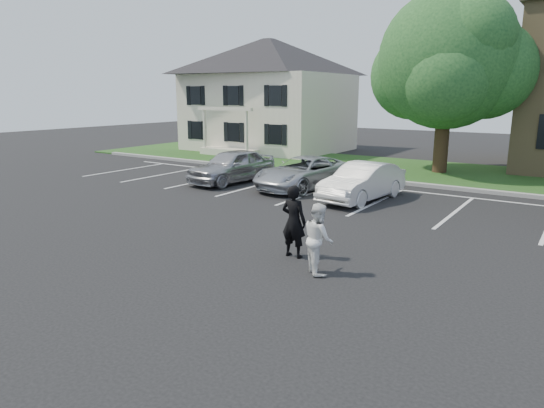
# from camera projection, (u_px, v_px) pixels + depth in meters

# --- Properties ---
(ground_plane) EXTENTS (90.00, 90.00, 0.00)m
(ground_plane) POSITION_uv_depth(u_px,v_px,m) (249.00, 263.00, 11.46)
(ground_plane) COLOR black
(ground_plane) RESTS_ON ground
(curb) EXTENTS (40.00, 0.30, 0.15)m
(curb) POSITION_uv_depth(u_px,v_px,m) (412.00, 184.00, 21.16)
(curb) COLOR gray
(curb) RESTS_ON ground
(grass_strip) EXTENTS (44.00, 8.00, 0.08)m
(grass_strip) POSITION_uv_depth(u_px,v_px,m) (437.00, 173.00, 24.41)
(grass_strip) COLOR #184615
(grass_strip) RESTS_ON ground
(stall_lines) EXTENTS (34.00, 5.36, 0.01)m
(stall_lines) POSITION_uv_depth(u_px,v_px,m) (423.00, 202.00, 17.95)
(stall_lines) COLOR silver
(stall_lines) RESTS_ON ground
(house) EXTENTS (10.30, 9.22, 7.60)m
(house) POSITION_uv_depth(u_px,v_px,m) (269.00, 95.00, 33.84)
(house) COLOR beige
(house) RESTS_ON ground
(tree) EXTENTS (7.80, 7.20, 8.80)m
(tree) POSITION_uv_depth(u_px,v_px,m) (450.00, 63.00, 23.24)
(tree) COLOR black
(tree) RESTS_ON ground
(man_black_suit) EXTENTS (0.65, 0.43, 1.79)m
(man_black_suit) POSITION_uv_depth(u_px,v_px,m) (294.00, 221.00, 11.73)
(man_black_suit) COLOR black
(man_black_suit) RESTS_ON ground
(man_white_shirt) EXTENTS (0.97, 0.97, 1.59)m
(man_white_shirt) POSITION_uv_depth(u_px,v_px,m) (319.00, 238.00, 10.70)
(man_white_shirt) COLOR white
(man_white_shirt) RESTS_ON ground
(car_silver_west) EXTENTS (2.27, 4.60, 1.51)m
(car_silver_west) POSITION_uv_depth(u_px,v_px,m) (232.00, 166.00, 21.74)
(car_silver_west) COLOR #A9A8AD
(car_silver_west) RESTS_ON ground
(car_silver_minivan) EXTENTS (2.97, 5.12, 1.34)m
(car_silver_minivan) POSITION_uv_depth(u_px,v_px,m) (304.00, 173.00, 20.33)
(car_silver_minivan) COLOR #AFB2B8
(car_silver_minivan) RESTS_ON ground
(car_white_sedan) EXTENTS (1.96, 4.37, 1.39)m
(car_white_sedan) POSITION_uv_depth(u_px,v_px,m) (362.00, 182.00, 18.11)
(car_white_sedan) COLOR silver
(car_white_sedan) RESTS_ON ground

